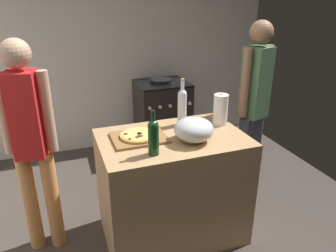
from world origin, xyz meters
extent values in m
cube|color=#3F3833|center=(0.00, 1.26, -0.01)|extent=(4.15, 3.12, 0.02)
cube|color=beige|center=(0.00, 2.57, 1.30)|extent=(4.15, 0.10, 2.60)
cube|color=tan|center=(0.10, 0.61, 0.45)|extent=(1.11, 0.73, 0.90)
cube|color=olive|center=(-0.15, 0.66, 0.91)|extent=(0.40, 0.32, 0.02)
cylinder|color=tan|center=(-0.15, 0.66, 0.93)|extent=(0.28, 0.28, 0.02)
cylinder|color=#EAC660|center=(-0.15, 0.66, 0.94)|extent=(0.25, 0.25, 0.00)
cylinder|color=brown|center=(-0.23, 0.59, 0.94)|extent=(0.02, 0.02, 0.01)
cylinder|color=brown|center=(-0.16, 0.62, 0.94)|extent=(0.02, 0.02, 0.01)
cylinder|color=brown|center=(-0.24, 0.69, 0.94)|extent=(0.03, 0.03, 0.01)
cylinder|color=brown|center=(-0.14, 0.61, 0.94)|extent=(0.03, 0.03, 0.01)
cylinder|color=brown|center=(-0.14, 0.66, 0.94)|extent=(0.03, 0.03, 0.01)
cylinder|color=brown|center=(-0.14, 0.66, 0.94)|extent=(0.02, 0.02, 0.01)
cylinder|color=brown|center=(-0.14, 0.66, 0.94)|extent=(0.03, 0.03, 0.01)
cylinder|color=brown|center=(-0.17, 0.60, 0.94)|extent=(0.03, 0.03, 0.01)
cylinder|color=#B2B2B7|center=(0.22, 0.49, 0.90)|extent=(0.12, 0.12, 0.01)
ellipsoid|color=silver|center=(0.22, 0.49, 0.99)|extent=(0.29, 0.29, 0.18)
cylinder|color=white|center=(0.56, 0.72, 1.03)|extent=(0.12, 0.12, 0.26)
cylinder|color=#997551|center=(0.56, 0.72, 1.03)|extent=(0.03, 0.03, 0.26)
cylinder|color=#143819|center=(-0.12, 0.39, 1.00)|extent=(0.07, 0.07, 0.21)
sphere|color=#143819|center=(-0.12, 0.39, 1.11)|extent=(0.07, 0.07, 0.07)
cylinder|color=#143819|center=(-0.12, 0.39, 1.17)|extent=(0.03, 0.03, 0.07)
cylinder|color=black|center=(-0.12, 0.39, 1.21)|extent=(0.03, 0.03, 0.01)
cylinder|color=silver|center=(0.26, 0.81, 1.03)|extent=(0.07, 0.07, 0.26)
sphere|color=silver|center=(0.26, 0.81, 1.16)|extent=(0.07, 0.07, 0.07)
cylinder|color=silver|center=(0.26, 0.81, 1.23)|extent=(0.03, 0.03, 0.09)
cylinder|color=gold|center=(0.26, 0.81, 1.28)|extent=(0.03, 0.03, 0.01)
cube|color=black|center=(0.56, 2.17, 0.44)|extent=(0.62, 0.55, 0.87)
cube|color=black|center=(0.56, 2.17, 0.88)|extent=(0.62, 0.55, 0.02)
cylinder|color=silver|center=(0.31, 1.88, 0.68)|extent=(0.04, 0.02, 0.04)
cylinder|color=silver|center=(0.43, 1.88, 0.68)|extent=(0.04, 0.02, 0.04)
cylinder|color=silver|center=(0.56, 1.88, 0.68)|extent=(0.04, 0.02, 0.04)
cylinder|color=silver|center=(0.68, 1.88, 0.68)|extent=(0.04, 0.02, 0.04)
cylinder|color=silver|center=(0.81, 1.88, 0.68)|extent=(0.04, 0.02, 0.04)
cylinder|color=black|center=(0.54, 2.18, 0.91)|extent=(0.26, 0.26, 0.04)
cylinder|color=#D88C4C|center=(-0.98, 0.83, 0.41)|extent=(0.11, 0.11, 0.82)
cylinder|color=#D88C4C|center=(-0.82, 0.80, 0.41)|extent=(0.11, 0.11, 0.82)
cube|color=red|center=(-0.90, 0.82, 1.13)|extent=(0.24, 0.24, 0.62)
cylinder|color=tan|center=(-1.04, 0.84, 1.15)|extent=(0.08, 0.08, 0.59)
cylinder|color=tan|center=(-0.76, 0.79, 1.15)|extent=(0.08, 0.08, 0.59)
sphere|color=tan|center=(-0.90, 0.82, 1.55)|extent=(0.20, 0.20, 0.20)
cylinder|color=#383D4C|center=(1.10, 0.93, 0.42)|extent=(0.11, 0.11, 0.85)
cylinder|color=#383D4C|center=(0.92, 0.87, 0.42)|extent=(0.11, 0.11, 0.85)
cube|color=#4C724C|center=(1.01, 0.90, 1.17)|extent=(0.26, 0.25, 0.64)
cylinder|color=#936B4C|center=(1.15, 0.94, 1.18)|extent=(0.08, 0.08, 0.60)
cylinder|color=#936B4C|center=(0.87, 0.85, 1.18)|extent=(0.08, 0.08, 0.60)
sphere|color=#936B4C|center=(1.01, 0.90, 1.60)|extent=(0.21, 0.21, 0.21)
camera|label=1|loc=(-0.69, -1.48, 1.92)|focal=34.58mm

